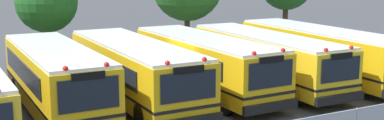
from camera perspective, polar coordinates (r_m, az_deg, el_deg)
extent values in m
plane|color=#424244|center=(22.00, -2.32, -4.33)|extent=(160.00, 160.00, 0.00)
cube|color=yellow|center=(20.18, -15.50, -1.93)|extent=(2.44, 9.27, 2.16)
cube|color=white|center=(19.97, -15.66, 1.26)|extent=(2.39, 9.09, 0.12)
cube|color=black|center=(15.71, -11.79, -3.92)|extent=(1.94, 0.08, 1.04)
cube|color=black|center=(20.68, -12.48, -0.51)|extent=(0.10, 7.22, 0.78)
cube|color=black|center=(20.19, -19.07, -1.13)|extent=(0.10, 7.22, 0.78)
cube|color=black|center=(20.28, -15.44, -3.12)|extent=(2.47, 9.36, 0.10)
sphere|color=red|center=(15.86, -9.83, -0.55)|extent=(0.18, 0.18, 0.18)
sphere|color=red|center=(15.52, -14.40, -0.99)|extent=(0.18, 0.18, 0.18)
cube|color=black|center=(15.56, -11.87, -1.82)|extent=(1.07, 0.09, 0.24)
cylinder|color=black|center=(17.67, -9.68, -6.62)|extent=(0.29, 1.00, 1.00)
cylinder|color=black|center=(23.30, -14.43, -2.53)|extent=(0.29, 1.00, 1.00)
cylinder|color=black|center=(22.93, -19.50, -3.04)|extent=(0.29, 1.00, 1.00)
cube|color=yellow|center=(21.18, -6.77, -1.10)|extent=(2.57, 10.16, 2.10)
cube|color=white|center=(20.98, -6.84, 1.86)|extent=(2.52, 9.96, 0.12)
cube|color=black|center=(16.56, -0.39, -3.06)|extent=(2.08, 0.07, 1.01)
cube|color=black|center=(21.87, -3.93, 0.23)|extent=(0.07, 7.92, 0.75)
cube|color=black|center=(20.98, -10.36, -0.38)|extent=(0.07, 7.92, 0.75)
cube|color=black|center=(21.28, -6.74, -2.20)|extent=(2.60, 10.26, 0.10)
sphere|color=red|center=(16.86, 1.44, 0.07)|extent=(0.18, 0.18, 0.18)
sphere|color=red|center=(16.23, -2.85, -0.36)|extent=(0.18, 0.18, 0.18)
cube|color=black|center=(16.43, -0.38, -1.14)|extent=(1.14, 0.08, 0.24)
cylinder|color=black|center=(18.62, 0.67, -5.55)|extent=(0.28, 1.00, 1.00)
cylinder|color=black|center=(17.70, -5.78, -6.49)|extent=(0.28, 1.00, 1.00)
cylinder|color=black|center=(24.76, -7.04, -1.49)|extent=(0.28, 1.00, 1.00)
cylinder|color=black|center=(24.07, -12.05, -2.00)|extent=(0.28, 1.00, 1.00)
cube|color=yellow|center=(22.59, 1.41, -0.27)|extent=(2.71, 9.78, 2.09)
cube|color=white|center=(22.41, 1.43, 2.50)|extent=(2.65, 9.59, 0.12)
cube|color=black|center=(18.84, 9.08, -5.40)|extent=(2.50, 0.23, 0.36)
cube|color=black|center=(18.57, 9.10, -1.67)|extent=(2.01, 0.11, 1.01)
cube|color=black|center=(23.43, 3.66, 0.94)|extent=(0.24, 7.58, 0.75)
cube|color=black|center=(22.20, -1.74, 0.40)|extent=(0.24, 7.58, 0.75)
cube|color=black|center=(22.68, 1.41, -1.31)|extent=(2.73, 9.88, 0.10)
sphere|color=red|center=(18.96, 10.46, 1.10)|extent=(0.18, 0.18, 0.18)
sphere|color=red|center=(18.14, 7.18, 0.76)|extent=(0.18, 0.18, 0.18)
cube|color=black|center=(18.45, 9.17, 0.05)|extent=(1.10, 0.11, 0.24)
cylinder|color=black|center=(20.61, 8.92, -4.06)|extent=(0.31, 1.01, 1.00)
cylinder|color=black|center=(19.39, 3.85, -4.91)|extent=(0.31, 1.01, 1.00)
cylinder|color=black|center=(25.90, 0.02, -0.85)|extent=(0.31, 1.01, 1.00)
cylinder|color=black|center=(24.94, -4.33, -1.34)|extent=(0.31, 1.01, 1.00)
cube|color=yellow|center=(24.35, 8.45, 0.32)|extent=(2.55, 10.26, 2.01)
cube|color=white|center=(24.18, 8.52, 2.80)|extent=(2.50, 10.05, 0.12)
cube|color=black|center=(20.62, 16.70, -4.30)|extent=(2.44, 0.20, 0.36)
cube|color=black|center=(20.39, 16.78, -1.05)|extent=(1.96, 0.09, 0.96)
cube|color=black|center=(25.24, 10.34, 1.38)|extent=(0.16, 7.97, 0.72)
cube|color=black|center=(23.87, 5.67, 0.96)|extent=(0.16, 7.97, 0.72)
cube|color=black|center=(24.42, 8.42, -0.61)|extent=(2.58, 10.36, 0.10)
sphere|color=red|center=(20.82, 17.90, 1.37)|extent=(0.18, 0.18, 0.18)
sphere|color=red|center=(19.92, 15.20, 1.11)|extent=(0.18, 0.18, 0.18)
cube|color=black|center=(20.28, 16.88, 0.45)|extent=(1.08, 0.10, 0.24)
cylinder|color=black|center=(22.37, 16.09, -3.17)|extent=(0.30, 1.00, 1.00)
cylinder|color=black|center=(21.02, 11.84, -3.87)|extent=(0.30, 1.00, 1.00)
cylinder|color=black|center=(27.78, 6.26, -0.11)|extent=(0.30, 1.00, 1.00)
cylinder|color=black|center=(26.71, 2.46, -0.50)|extent=(0.30, 1.00, 1.00)
cube|color=yellow|center=(26.33, 14.47, 0.99)|extent=(2.58, 10.65, 2.10)
cube|color=white|center=(26.17, 14.58, 3.39)|extent=(2.53, 10.43, 0.12)
cube|color=black|center=(27.34, 16.08, 1.98)|extent=(0.11, 8.29, 0.76)
cube|color=black|center=(25.69, 11.94, 1.62)|extent=(0.11, 8.29, 0.76)
cube|color=black|center=(26.40, 14.43, 0.09)|extent=(2.61, 10.75, 0.10)
cylinder|color=black|center=(23.00, 18.74, -2.95)|extent=(0.29, 1.00, 1.00)
cylinder|color=black|center=(29.83, 11.52, 0.49)|extent=(0.29, 1.00, 1.00)
cylinder|color=black|center=(28.52, 8.05, 0.13)|extent=(0.29, 1.00, 1.00)
cylinder|color=#4C3823|center=(28.56, -16.18, 1.39)|extent=(0.30, 0.30, 2.54)
sphere|color=#1E561E|center=(28.27, -16.45, 6.45)|extent=(3.36, 3.36, 3.36)
cylinder|color=#4C3823|center=(32.49, -0.56, 3.11)|extent=(0.36, 0.36, 2.75)
cylinder|color=#4C3823|center=(36.01, 10.67, 3.97)|extent=(0.38, 0.38, 3.10)
cylinder|color=#9EA0A3|center=(13.85, 14.88, -6.18)|extent=(22.64, 0.04, 0.04)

